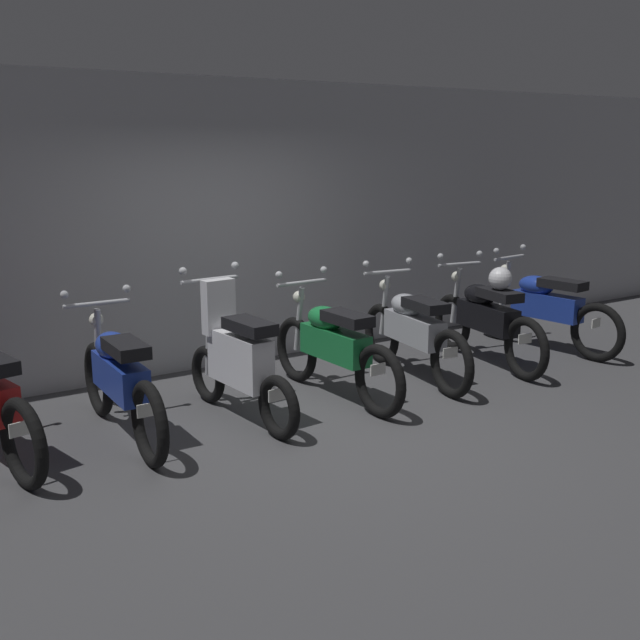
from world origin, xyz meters
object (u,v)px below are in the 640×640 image
Objects in this scene: motorbike_slot_4 at (333,346)px; motorbike_slot_7 at (545,308)px; motorbike_slot_3 at (238,359)px; motorbike_slot_5 at (413,331)px; motorbike_slot_2 at (120,379)px; motorbike_slot_6 at (487,316)px.

motorbike_slot_4 is 3.00m from motorbike_slot_7.
motorbike_slot_3 is at bearing -177.92° from motorbike_slot_7.
motorbike_slot_5 is 2.00m from motorbike_slot_7.
motorbike_slot_5 is at bearing -0.37° from motorbike_slot_2.
motorbike_slot_2 is 4.00m from motorbike_slot_6.
motorbike_slot_2 is at bearing 179.63° from motorbike_slot_5.
motorbike_slot_4 and motorbike_slot_7 have the same top height.
motorbike_slot_7 is (1.00, 0.08, -0.04)m from motorbike_slot_6.
motorbike_slot_6 is 1.00m from motorbike_slot_7.
motorbike_slot_6 is (4.00, -0.04, 0.04)m from motorbike_slot_2.
motorbike_slot_6 is (3.01, 0.07, 0.00)m from motorbike_slot_3.
motorbike_slot_7 is at bearing 4.49° from motorbike_slot_6.
motorbike_slot_4 is 1.01× the size of motorbike_slot_6.
motorbike_slot_3 is 4.00m from motorbike_slot_7.
motorbike_slot_4 is 1.00× the size of motorbike_slot_5.
motorbike_slot_5 is 1.00m from motorbike_slot_6.
motorbike_slot_5 and motorbike_slot_6 have the same top height.
motorbike_slot_2 is 3.00m from motorbike_slot_5.
motorbike_slot_2 is at bearing 179.39° from motorbike_slot_6.
motorbike_slot_6 is at bearing 1.13° from motorbike_slot_4.
motorbike_slot_6 and motorbike_slot_7 have the same top height.
motorbike_slot_7 is (1.99, 0.05, 0.00)m from motorbike_slot_5.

